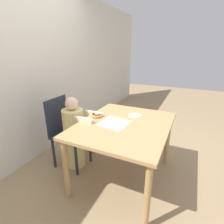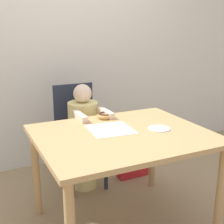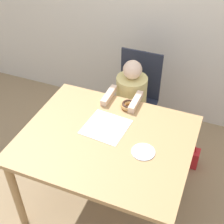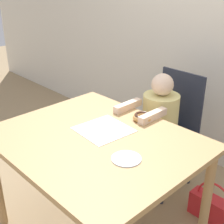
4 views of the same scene
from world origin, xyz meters
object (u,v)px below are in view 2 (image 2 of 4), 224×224
(donut, at_px, (105,115))
(handbag, at_px, (133,166))
(chair, at_px, (79,134))
(child_figure, at_px, (84,138))

(donut, bearing_deg, handbag, 33.35)
(chair, distance_m, donut, 0.53)
(child_figure, xyz_separation_m, donut, (0.08, -0.30, 0.29))
(chair, bearing_deg, child_figure, -90.00)
(donut, height_order, handbag, donut)
(child_figure, relative_size, donut, 7.78)
(child_figure, bearing_deg, handbag, -0.49)
(chair, relative_size, donut, 7.46)
(child_figure, relative_size, handbag, 2.96)
(handbag, bearing_deg, child_figure, 179.51)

